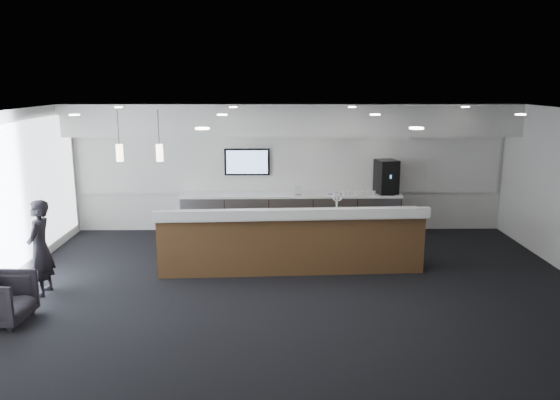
{
  "coord_description": "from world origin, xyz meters",
  "views": [
    {
      "loc": [
        -0.42,
        -8.62,
        3.49
      ],
      "look_at": [
        -0.28,
        1.3,
        1.32
      ],
      "focal_mm": 35.0,
      "sensor_mm": 36.0,
      "label": 1
    }
  ],
  "objects_px": {
    "coffee_machine": "(386,177)",
    "service_counter": "(291,241)",
    "lounge_guest": "(40,248)",
    "armchair": "(1,299)"
  },
  "relations": [
    {
      "from": "armchair",
      "to": "lounge_guest",
      "type": "xyz_separation_m",
      "value": [
        0.15,
        1.11,
        0.44
      ]
    },
    {
      "from": "lounge_guest",
      "to": "armchair",
      "type": "bearing_deg",
      "value": -8.73
    },
    {
      "from": "coffee_machine",
      "to": "service_counter",
      "type": "bearing_deg",
      "value": -144.64
    },
    {
      "from": "armchair",
      "to": "service_counter",
      "type": "bearing_deg",
      "value": -59.18
    },
    {
      "from": "coffee_machine",
      "to": "lounge_guest",
      "type": "height_order",
      "value": "coffee_machine"
    },
    {
      "from": "armchair",
      "to": "lounge_guest",
      "type": "relative_size",
      "value": 0.5
    },
    {
      "from": "coffee_machine",
      "to": "armchair",
      "type": "height_order",
      "value": "coffee_machine"
    },
    {
      "from": "coffee_machine",
      "to": "lounge_guest",
      "type": "bearing_deg",
      "value": -163.25
    },
    {
      "from": "service_counter",
      "to": "armchair",
      "type": "xyz_separation_m",
      "value": [
        -4.33,
        -2.22,
        -0.21
      ]
    },
    {
      "from": "armchair",
      "to": "lounge_guest",
      "type": "height_order",
      "value": "lounge_guest"
    }
  ]
}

